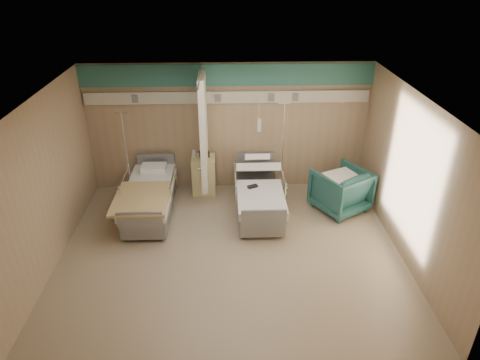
% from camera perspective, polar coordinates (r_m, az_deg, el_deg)
% --- Properties ---
extents(ground, '(6.00, 5.00, 0.00)m').
position_cam_1_polar(ground, '(7.76, -1.24, -9.54)').
color(ground, gray).
rests_on(ground, ground).
extents(room_walls, '(6.04, 5.04, 2.82)m').
position_cam_1_polar(room_walls, '(7.02, -1.68, 3.89)').
color(room_walls, tan).
rests_on(room_walls, ground).
extents(bed_right, '(1.00, 2.16, 0.63)m').
position_cam_1_polar(bed_right, '(8.69, 2.56, -2.56)').
color(bed_right, silver).
rests_on(bed_right, ground).
extents(bed_left, '(1.00, 2.16, 0.63)m').
position_cam_1_polar(bed_left, '(8.80, -11.89, -2.77)').
color(bed_left, silver).
rests_on(bed_left, ground).
extents(bedside_cabinet, '(0.50, 0.48, 0.85)m').
position_cam_1_polar(bedside_cabinet, '(9.41, -4.84, 0.68)').
color(bedside_cabinet, '#DACB88').
rests_on(bedside_cabinet, ground).
extents(visitor_armchair, '(1.33, 1.34, 0.90)m').
position_cam_1_polar(visitor_armchair, '(8.98, 13.25, -1.30)').
color(visitor_armchair, '#20514E').
rests_on(visitor_armchair, ground).
extents(waffle_blanket, '(0.78, 0.75, 0.07)m').
position_cam_1_polar(waffle_blanket, '(8.77, 13.55, 1.50)').
color(waffle_blanket, white).
rests_on(waffle_blanket, visitor_armchair).
extents(iv_stand_right, '(0.37, 0.37, 2.05)m').
position_cam_1_polar(iv_stand_right, '(9.45, 5.50, 0.73)').
color(iv_stand_right, silver).
rests_on(iv_stand_right, ground).
extents(iv_stand_left, '(0.35, 0.35, 1.94)m').
position_cam_1_polar(iv_stand_left, '(9.48, -14.42, -0.15)').
color(iv_stand_left, silver).
rests_on(iv_stand_left, ground).
extents(call_remote, '(0.22, 0.16, 0.04)m').
position_cam_1_polar(call_remote, '(8.45, 1.68, -0.86)').
color(call_remote, black).
rests_on(call_remote, bed_right).
extents(tan_blanket, '(1.02, 1.28, 0.04)m').
position_cam_1_polar(tan_blanket, '(8.25, -13.02, -2.40)').
color(tan_blanket, tan).
rests_on(tan_blanket, bed_left).
extents(toiletry_bag, '(0.23, 0.17, 0.12)m').
position_cam_1_polar(toiletry_bag, '(9.24, -4.78, 3.46)').
color(toiletry_bag, black).
rests_on(toiletry_bag, bedside_cabinet).
extents(white_cup, '(0.11, 0.11, 0.13)m').
position_cam_1_polar(white_cup, '(9.29, -6.14, 3.57)').
color(white_cup, white).
rests_on(white_cup, bedside_cabinet).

